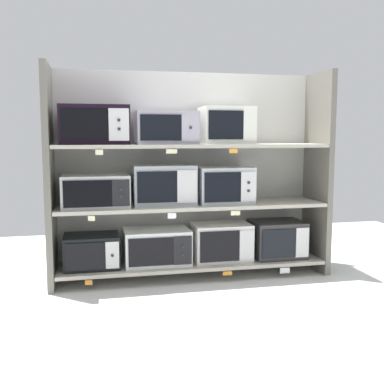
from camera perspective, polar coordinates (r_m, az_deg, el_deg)
ground at (r=3.20m, az=3.90°, el=-15.61°), size 6.28×6.00×0.02m
back_panel at (r=4.20m, az=-0.76°, el=2.45°), size 2.48×0.04×1.78m
upright_left at (r=3.87m, az=-17.19°, el=1.77°), size 0.05×0.49×1.78m
upright_right at (r=4.34m, az=15.29°, el=2.35°), size 0.05×0.49×1.78m
shelf_0 at (r=4.08m, az=0.00°, el=-8.74°), size 2.28×0.49×0.03m
microwave_0 at (r=3.95m, az=-12.29°, el=-7.15°), size 0.45×0.36×0.27m
microwave_1 at (r=3.98m, az=-4.37°, el=-6.72°), size 0.55×0.39×0.30m
microwave_2 at (r=4.09m, az=3.63°, el=-6.16°), size 0.50×0.34×0.32m
microwave_3 at (r=4.26m, az=10.45°, el=-5.71°), size 0.46×0.37×0.33m
price_tag_0 at (r=3.77m, az=-12.65°, el=-10.87°), size 0.06×0.00×0.04m
price_tag_1 at (r=3.92m, az=4.40°, el=-9.99°), size 0.08×0.00×0.03m
price_tag_2 at (r=4.09m, az=11.39°, el=-9.49°), size 0.09×0.00×0.05m
shelf_1 at (r=3.97m, az=0.00°, el=-1.65°), size 2.28×0.49×0.03m
microwave_4 at (r=3.86m, az=-11.79°, el=0.16°), size 0.54×0.41×0.26m
microwave_5 at (r=3.90m, az=-3.51°, el=0.89°), size 0.52×0.33×0.34m
microwave_6 at (r=4.02m, az=3.96°, el=0.89°), size 0.47×0.38×0.31m
price_tag_3 at (r=3.65m, az=-12.31°, el=-3.20°), size 0.05×0.00×0.04m
price_tag_4 at (r=3.70m, az=-2.49°, el=-2.95°), size 0.07×0.00×0.04m
price_tag_5 at (r=3.82m, az=5.39°, el=-2.61°), size 0.08×0.00×0.04m
shelf_2 at (r=3.93m, az=0.00°, el=5.72°), size 2.28×0.49×0.03m
microwave_7 at (r=3.84m, az=-11.96°, el=8.09°), size 0.55×0.41×0.31m
microwave_8 at (r=3.88m, az=-3.26°, el=7.90°), size 0.50×0.40×0.27m
microwave_9 at (r=4.00m, az=4.28°, el=8.20°), size 0.43×0.34×0.32m
price_tag_6 at (r=3.59m, az=-11.38°, el=4.84°), size 0.06×0.00×0.04m
price_tag_7 at (r=3.65m, az=-2.53°, el=5.04°), size 0.09×0.00×0.03m
price_tag_8 at (r=3.76m, az=5.14°, el=5.07°), size 0.07×0.00×0.04m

